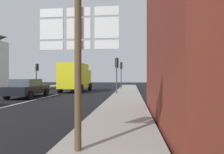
# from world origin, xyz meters

# --- Properties ---
(ground_plane) EXTENTS (80.00, 80.00, 0.00)m
(ground_plane) POSITION_xyz_m (0.00, 10.00, 0.00)
(ground_plane) COLOR black
(sidewalk_right) EXTENTS (2.41, 44.00, 0.14)m
(sidewalk_right) POSITION_xyz_m (6.39, 8.00, 0.07)
(sidewalk_right) COLOR gray
(sidewalk_right) RESTS_ON ground
(lane_centre_stripe) EXTENTS (0.16, 12.00, 0.01)m
(lane_centre_stripe) POSITION_xyz_m (0.00, 6.00, 0.01)
(lane_centre_stripe) COLOR silver
(lane_centre_stripe) RESTS_ON ground
(sedan_far) EXTENTS (2.14, 4.28, 1.47)m
(sedan_far) POSITION_xyz_m (-1.34, 9.17, 0.76)
(sedan_far) COLOR black
(sedan_far) RESTS_ON ground
(delivery_truck) EXTENTS (2.62, 5.07, 3.05)m
(delivery_truck) POSITION_xyz_m (0.73, 14.82, 1.65)
(delivery_truck) COLOR yellow
(delivery_truck) RESTS_ON ground
(route_sign_post) EXTENTS (1.66, 0.14, 3.20)m
(route_sign_post) POSITION_xyz_m (5.76, -0.62, 2.00)
(route_sign_post) COLOR brown
(route_sign_post) RESTS_ON ground
(traffic_light_far_left) EXTENTS (0.30, 0.49, 3.35)m
(traffic_light_far_left) POSITION_xyz_m (-5.49, 18.00, 2.48)
(traffic_light_far_left) COLOR #47474C
(traffic_light_far_left) RESTS_ON ground
(traffic_light_far_right) EXTENTS (0.30, 0.49, 3.55)m
(traffic_light_far_right) POSITION_xyz_m (5.49, 19.00, 2.63)
(traffic_light_far_right) COLOR #47474C
(traffic_light_far_right) RESTS_ON ground
(traffic_light_near_right) EXTENTS (0.30, 0.49, 3.37)m
(traffic_light_near_right) POSITION_xyz_m (5.49, 12.07, 2.49)
(traffic_light_near_right) COLOR #47474C
(traffic_light_near_right) RESTS_ON ground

